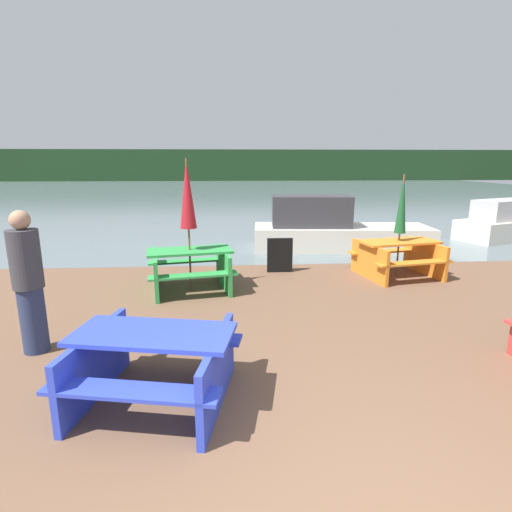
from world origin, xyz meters
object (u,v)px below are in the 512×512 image
person (28,283)px  signboard (280,255)px  umbrella_darkgreen (402,205)px  boat (333,230)px  picnic_table_blue (155,360)px  picnic_table_orange (398,255)px  umbrella_crimson (187,195)px  picnic_table_green (190,266)px

person → signboard: size_ratio=2.40×
person → umbrella_darkgreen: bearing=27.3°
umbrella_darkgreen → boat: umbrella_darkgreen is taller
signboard → picnic_table_blue: bearing=-111.1°
picnic_table_blue → boat: 7.95m
picnic_table_blue → picnic_table_orange: size_ratio=0.96×
picnic_table_blue → picnic_table_orange: (4.26, 4.28, 0.01)m
umbrella_crimson → person: bearing=-125.2°
umbrella_crimson → signboard: umbrella_crimson is taller
umbrella_darkgreen → signboard: size_ratio=2.82×
umbrella_darkgreen → person: size_ratio=1.18×
picnic_table_green → person: person is taller
picnic_table_blue → picnic_table_orange: picnic_table_orange is taller
boat → signboard: (-1.76, -2.34, -0.15)m
picnic_table_orange → umbrella_crimson: (-4.26, -0.64, 1.33)m
picnic_table_blue → umbrella_darkgreen: bearing=45.1°
picnic_table_orange → person: bearing=-152.7°
signboard → person: bearing=-135.0°
umbrella_darkgreen → umbrella_crimson: umbrella_crimson is taller
picnic_table_green → umbrella_crimson: size_ratio=0.73×
umbrella_darkgreen → umbrella_crimson: size_ratio=0.87×
picnic_table_orange → signboard: bearing=169.1°
umbrella_crimson → boat: bearing=43.9°
picnic_table_orange → signboard: picnic_table_orange is taller
boat → umbrella_crimson: bearing=-131.5°
umbrella_darkgreen → signboard: bearing=169.1°
picnic_table_blue → picnic_table_green: size_ratio=1.00×
picnic_table_blue → signboard: bearing=68.9°
picnic_table_green → picnic_table_orange: (4.26, 0.64, -0.00)m
picnic_table_orange → picnic_table_blue: bearing=-134.9°
picnic_table_blue → signboard: signboard is taller
umbrella_crimson → signboard: bearing=31.3°
boat → picnic_table_green: bearing=-131.5°
picnic_table_blue → picnic_table_orange: 6.04m
boat → signboard: bearing=-122.3°
umbrella_crimson → picnic_table_blue: bearing=-90.0°
umbrella_darkgreen → person: (-5.98, -3.08, -0.60)m
picnic_table_green → signboard: (1.83, 1.11, -0.08)m
boat → person: (-5.31, -5.89, 0.38)m
picnic_table_blue → person: bearing=145.1°
umbrella_crimson → person: (-1.72, -2.44, -0.88)m
picnic_table_orange → signboard: (-2.43, 0.47, -0.08)m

